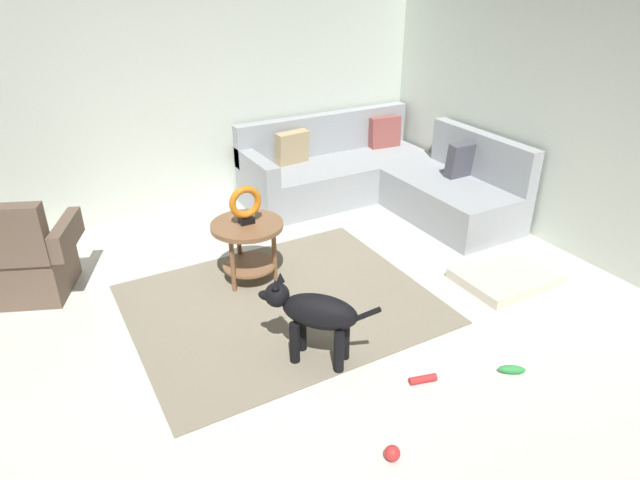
# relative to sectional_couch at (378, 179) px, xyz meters

# --- Properties ---
(ground_plane) EXTENTS (6.00, 6.00, 0.10)m
(ground_plane) POSITION_rel_sectional_couch_xyz_m (-1.99, -2.01, -0.34)
(ground_plane) COLOR silver
(wall_back) EXTENTS (6.00, 0.12, 2.70)m
(wall_back) POSITION_rel_sectional_couch_xyz_m (-1.99, 0.93, 1.06)
(wall_back) COLOR silver
(wall_back) RESTS_ON ground_plane
(wall_right) EXTENTS (0.12, 6.00, 2.70)m
(wall_right) POSITION_rel_sectional_couch_xyz_m (0.95, -2.01, 1.06)
(wall_right) COLOR silver
(wall_right) RESTS_ON ground_plane
(area_rug) EXTENTS (2.30, 1.90, 0.01)m
(area_rug) POSITION_rel_sectional_couch_xyz_m (-1.84, -1.31, -0.29)
(area_rug) COLOR gray
(area_rug) RESTS_ON ground_plane
(sectional_couch) EXTENTS (2.20, 2.25, 0.88)m
(sectional_couch) POSITION_rel_sectional_couch_xyz_m (0.00, 0.00, 0.00)
(sectional_couch) COLOR #9EA3A8
(sectional_couch) RESTS_ON ground_plane
(armchair) EXTENTS (0.97, 0.86, 0.88)m
(armchair) POSITION_rel_sectional_couch_xyz_m (-3.56, -0.17, 0.03)
(armchair) COLOR brown
(armchair) RESTS_ON ground_plane
(side_table) EXTENTS (0.60, 0.60, 0.54)m
(side_table) POSITION_rel_sectional_couch_xyz_m (-1.91, -0.84, 0.12)
(side_table) COLOR brown
(side_table) RESTS_ON ground_plane
(torus_sculpture) EXTENTS (0.28, 0.08, 0.33)m
(torus_sculpture) POSITION_rel_sectional_couch_xyz_m (-1.91, -0.84, 0.42)
(torus_sculpture) COLOR black
(torus_sculpture) RESTS_ON side_table
(dog_bed_mat) EXTENTS (0.80, 0.60, 0.09)m
(dog_bed_mat) POSITION_rel_sectional_couch_xyz_m (-0.01, -1.93, -0.25)
(dog_bed_mat) COLOR beige
(dog_bed_mat) RESTS_ON ground_plane
(dog) EXTENTS (0.61, 0.66, 0.63)m
(dog) POSITION_rel_sectional_couch_xyz_m (-1.94, -2.03, 0.09)
(dog) COLOR black
(dog) RESTS_ON ground_plane
(dog_toy_ball) EXTENTS (0.09, 0.09, 0.09)m
(dog_toy_ball) POSITION_rel_sectional_couch_xyz_m (-1.98, -3.00, -0.25)
(dog_toy_ball) COLOR red
(dog_toy_ball) RESTS_ON ground_plane
(dog_toy_rope) EXTENTS (0.19, 0.10, 0.05)m
(dog_toy_rope) POSITION_rel_sectional_couch_xyz_m (-1.43, -2.59, -0.27)
(dog_toy_rope) COLOR red
(dog_toy_rope) RESTS_ON ground_plane
(dog_toy_bone) EXTENTS (0.18, 0.15, 0.06)m
(dog_toy_bone) POSITION_rel_sectional_couch_xyz_m (-0.86, -2.81, -0.26)
(dog_toy_bone) COLOR green
(dog_toy_bone) RESTS_ON ground_plane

